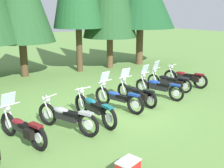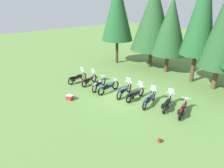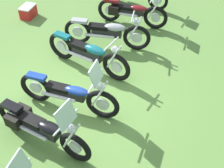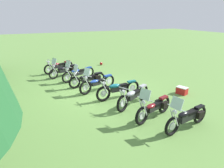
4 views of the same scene
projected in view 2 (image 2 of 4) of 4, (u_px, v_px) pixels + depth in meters
name	position (u px, v px, depth m)	size (l,w,h in m)	color
ground_plane	(123.00, 96.00, 16.67)	(80.00, 80.00, 0.00)	#608C42
motorcycle_0	(77.00, 78.00, 19.12)	(0.81, 2.25, 1.36)	black
motorcycle_1	(89.00, 80.00, 18.65)	(0.95, 2.13, 1.38)	black
motorcycle_2	(99.00, 84.00, 17.74)	(1.15, 2.25, 1.03)	black
motorcycle_3	(109.00, 87.00, 17.10)	(0.64, 2.47, 1.04)	black
motorcycle_4	(125.00, 90.00, 16.49)	(0.96, 2.30, 1.39)	black
motorcycle_5	(135.00, 94.00, 15.87)	(0.75, 2.28, 1.36)	black
motorcycle_6	(149.00, 99.00, 15.06)	(0.93, 2.31, 1.36)	black
motorcycle_7	(167.00, 103.00, 14.54)	(1.11, 2.19, 1.34)	black
motorcycle_8	(183.00, 109.00, 13.75)	(0.99, 2.23, 1.02)	black
pine_tree_0	(117.00, 9.00, 22.70)	(3.67, 3.67, 9.78)	#42301E
pine_tree_1	(153.00, 17.00, 21.58)	(4.71, 4.71, 9.14)	#42301E
pine_tree_2	(171.00, 26.00, 20.22)	(3.71, 3.71, 7.73)	#4C3823
pine_tree_3	(203.00, 10.00, 16.98)	(2.99, 2.99, 10.39)	#4C3823
picnic_cooler	(70.00, 97.00, 15.93)	(0.62, 0.51, 0.38)	red
dropped_helmet	(160.00, 140.00, 11.22)	(0.24, 0.24, 0.24)	maroon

